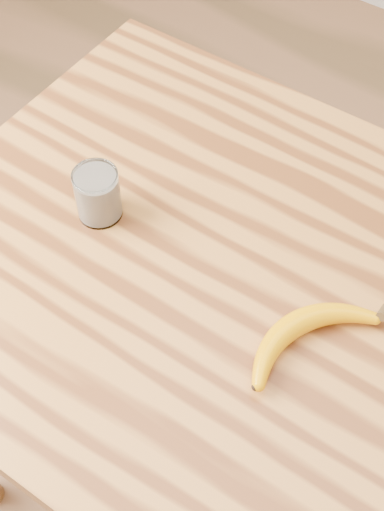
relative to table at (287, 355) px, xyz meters
The scene contains 4 objects.
room 0.58m from the table, ahead, with size 4.04×4.04×2.70m.
table is the anchor object (origin of this frame).
smoothie_glass 0.38m from the table, behind, with size 0.07×0.07×0.09m.
banana 0.15m from the table, 67.74° to the right, with size 0.10×0.29×0.04m, color #E99700, non-canonical shape.
Camera 1 is at (0.17, -0.51, 1.75)m, focal length 50.00 mm.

